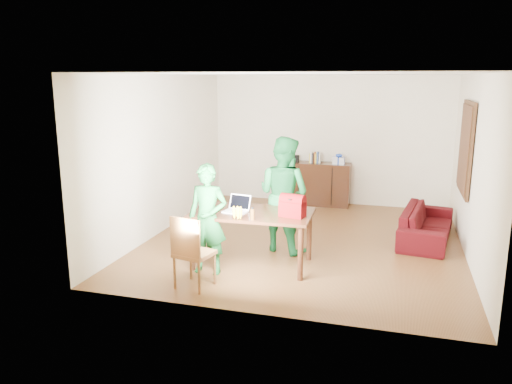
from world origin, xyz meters
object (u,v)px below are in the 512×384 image
(laptop, at_px, (235,209))
(bottle, at_px, (252,214))
(chair, at_px, (194,266))
(person_far, at_px, (284,194))
(red_bag, at_px, (293,208))
(table, at_px, (252,219))
(person_near, at_px, (208,219))
(sofa, at_px, (427,224))

(laptop, relative_size, bottle, 2.17)
(chair, height_order, person_far, person_far)
(bottle, relative_size, red_bag, 0.49)
(table, distance_m, laptop, 0.28)
(chair, distance_m, red_bag, 1.54)
(chair, distance_m, person_near, 0.71)
(table, bearing_deg, person_far, 68.17)
(chair, bearing_deg, bottle, 55.60)
(chair, distance_m, sofa, 4.11)
(sofa, bearing_deg, chair, 142.15)
(table, xyz_separation_m, chair, (-0.49, -0.96, -0.41))
(person_far, xyz_separation_m, laptop, (-0.50, -0.86, -0.06))
(table, bearing_deg, laptop, -159.04)
(person_far, height_order, red_bag, person_far)
(person_near, distance_m, person_far, 1.44)
(table, bearing_deg, sofa, 35.76)
(red_bag, bearing_deg, chair, -128.24)
(chair, distance_m, person_far, 1.99)
(laptop, bearing_deg, person_far, 69.61)
(bottle, distance_m, sofa, 3.32)
(table, relative_size, laptop, 4.77)
(laptop, xyz_separation_m, red_bag, (0.82, 0.01, 0.08))
(person_far, bearing_deg, laptop, 81.65)
(person_near, distance_m, laptop, 0.45)
(person_far, xyz_separation_m, sofa, (2.18, 1.13, -0.62))
(person_far, bearing_deg, sofa, -130.80)
(chair, relative_size, laptop, 2.67)
(table, xyz_separation_m, red_bag, (0.60, -0.08, 0.22))
(laptop, height_order, bottle, laptop)
(person_near, bearing_deg, table, 40.68)
(person_near, height_order, laptop, person_near)
(laptop, bearing_deg, bottle, -30.28)
(person_near, height_order, sofa, person_near)
(laptop, xyz_separation_m, bottle, (0.34, -0.29, 0.04))
(bottle, bearing_deg, table, 107.21)
(person_far, bearing_deg, chair, 87.76)
(table, bearing_deg, person_near, -141.25)
(chair, height_order, laptop, laptop)
(person_near, relative_size, person_far, 0.85)
(bottle, bearing_deg, sofa, 44.06)
(person_near, bearing_deg, sofa, 38.22)
(sofa, bearing_deg, bottle, 142.25)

